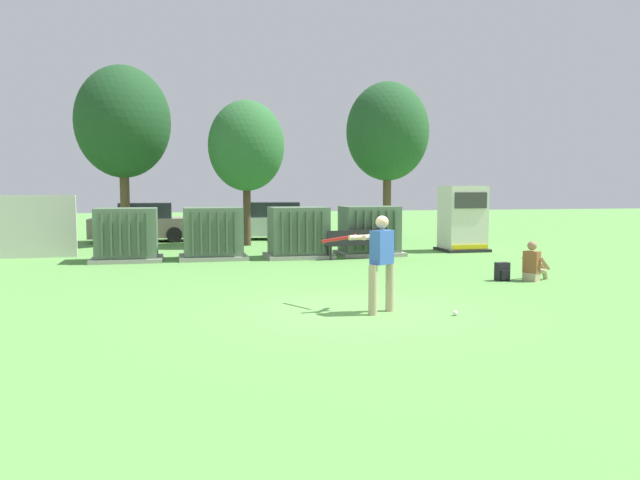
{
  "coord_description": "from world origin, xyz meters",
  "views": [
    {
      "loc": [
        -3.11,
        -10.76,
        2.22
      ],
      "look_at": [
        0.16,
        3.5,
        1.0
      ],
      "focal_mm": 34.87,
      "sensor_mm": 36.0,
      "label": 1
    }
  ],
  "objects_px": {
    "transformer_east": "(369,231)",
    "generator_enclosure": "(463,219)",
    "transformer_west": "(127,235)",
    "seated_spectator": "(534,265)",
    "transformer_mid_east": "(298,233)",
    "sports_ball": "(455,313)",
    "parked_car_left_of_center": "(272,222)",
    "park_bench": "(353,242)",
    "backpack": "(502,272)",
    "batter": "(379,258)",
    "parked_car_leftmost": "(143,223)",
    "transformer_mid_west": "(213,234)"
  },
  "relations": [
    {
      "from": "batter",
      "to": "generator_enclosure",
      "type": "bearing_deg",
      "value": 57.03
    },
    {
      "from": "transformer_mid_west",
      "to": "parked_car_leftmost",
      "type": "bearing_deg",
      "value": 109.02
    },
    {
      "from": "park_bench",
      "to": "batter",
      "type": "relative_size",
      "value": 1.05
    },
    {
      "from": "transformer_mid_west",
      "to": "parked_car_leftmost",
      "type": "xyz_separation_m",
      "value": [
        -2.47,
        7.16,
        -0.04
      ]
    },
    {
      "from": "batter",
      "to": "seated_spectator",
      "type": "height_order",
      "value": "batter"
    },
    {
      "from": "batter",
      "to": "seated_spectator",
      "type": "relative_size",
      "value": 1.81
    },
    {
      "from": "batter",
      "to": "seated_spectator",
      "type": "distance_m",
      "value": 5.65
    },
    {
      "from": "sports_ball",
      "to": "backpack",
      "type": "bearing_deg",
      "value": 50.79
    },
    {
      "from": "sports_ball",
      "to": "generator_enclosure",
      "type": "bearing_deg",
      "value": 63.62
    },
    {
      "from": "transformer_mid_east",
      "to": "backpack",
      "type": "distance_m",
      "value": 7.18
    },
    {
      "from": "transformer_mid_east",
      "to": "transformer_west",
      "type": "bearing_deg",
      "value": 177.65
    },
    {
      "from": "transformer_west",
      "to": "parked_car_leftmost",
      "type": "height_order",
      "value": "same"
    },
    {
      "from": "transformer_west",
      "to": "seated_spectator",
      "type": "distance_m",
      "value": 11.77
    },
    {
      "from": "transformer_mid_east",
      "to": "parked_car_leftmost",
      "type": "height_order",
      "value": "same"
    },
    {
      "from": "transformer_mid_west",
      "to": "sports_ball",
      "type": "height_order",
      "value": "transformer_mid_west"
    },
    {
      "from": "transformer_mid_east",
      "to": "parked_car_leftmost",
      "type": "relative_size",
      "value": 0.5
    },
    {
      "from": "batter",
      "to": "parked_car_left_of_center",
      "type": "height_order",
      "value": "batter"
    },
    {
      "from": "backpack",
      "to": "sports_ball",
      "type": "bearing_deg",
      "value": -129.21
    },
    {
      "from": "transformer_east",
      "to": "generator_enclosure",
      "type": "bearing_deg",
      "value": 8.12
    },
    {
      "from": "transformer_mid_west",
      "to": "generator_enclosure",
      "type": "xyz_separation_m",
      "value": [
        8.76,
        0.54,
        0.35
      ]
    },
    {
      "from": "transformer_west",
      "to": "transformer_mid_west",
      "type": "distance_m",
      "value": 2.59
    },
    {
      "from": "transformer_west",
      "to": "parked_car_left_of_center",
      "type": "distance_m",
      "value": 9.04
    },
    {
      "from": "transformer_east",
      "to": "parked_car_left_of_center",
      "type": "xyz_separation_m",
      "value": [
        -2.19,
        7.12,
        -0.04
      ]
    },
    {
      "from": "seated_spectator",
      "to": "transformer_west",
      "type": "bearing_deg",
      "value": 147.0
    },
    {
      "from": "backpack",
      "to": "parked_car_leftmost",
      "type": "relative_size",
      "value": 0.1
    },
    {
      "from": "parked_car_leftmost",
      "to": "transformer_mid_west",
      "type": "bearing_deg",
      "value": -70.98
    },
    {
      "from": "batter",
      "to": "parked_car_left_of_center",
      "type": "bearing_deg",
      "value": 88.1
    },
    {
      "from": "transformer_mid_east",
      "to": "transformer_east",
      "type": "height_order",
      "value": "same"
    },
    {
      "from": "transformer_mid_west",
      "to": "parked_car_leftmost",
      "type": "distance_m",
      "value": 7.57
    },
    {
      "from": "transformer_east",
      "to": "sports_ball",
      "type": "height_order",
      "value": "transformer_east"
    },
    {
      "from": "transformer_west",
      "to": "backpack",
      "type": "xyz_separation_m",
      "value": [
        9.13,
        -6.26,
        -0.57
      ]
    },
    {
      "from": "sports_ball",
      "to": "parked_car_left_of_center",
      "type": "xyz_separation_m",
      "value": [
        -0.67,
        16.95,
        0.71
      ]
    },
    {
      "from": "transformer_west",
      "to": "transformer_mid_west",
      "type": "bearing_deg",
      "value": -0.11
    },
    {
      "from": "transformer_mid_west",
      "to": "sports_ball",
      "type": "xyz_separation_m",
      "value": [
        3.63,
        -9.81,
        -0.74
      ]
    },
    {
      "from": "transformer_east",
      "to": "seated_spectator",
      "type": "distance_m",
      "value": 6.78
    },
    {
      "from": "seated_spectator",
      "to": "park_bench",
      "type": "bearing_deg",
      "value": 119.11
    },
    {
      "from": "transformer_mid_east",
      "to": "transformer_east",
      "type": "distance_m",
      "value": 2.46
    },
    {
      "from": "transformer_west",
      "to": "seated_spectator",
      "type": "xyz_separation_m",
      "value": [
        9.86,
        -6.41,
        -0.41
      ]
    },
    {
      "from": "seated_spectator",
      "to": "parked_car_left_of_center",
      "type": "height_order",
      "value": "parked_car_left_of_center"
    },
    {
      "from": "transformer_mid_west",
      "to": "parked_car_left_of_center",
      "type": "bearing_deg",
      "value": 67.46
    },
    {
      "from": "transformer_east",
      "to": "parked_car_leftmost",
      "type": "xyz_separation_m",
      "value": [
        -7.61,
        7.13,
        -0.04
      ]
    },
    {
      "from": "park_bench",
      "to": "transformer_west",
      "type": "bearing_deg",
      "value": 171.41
    },
    {
      "from": "park_bench",
      "to": "sports_ball",
      "type": "relative_size",
      "value": 20.39
    },
    {
      "from": "transformer_mid_east",
      "to": "generator_enclosure",
      "type": "xyz_separation_m",
      "value": [
        6.07,
        0.75,
        0.35
      ]
    },
    {
      "from": "transformer_east",
      "to": "seated_spectator",
      "type": "xyz_separation_m",
      "value": [
        2.12,
        -6.42,
        -0.41
      ]
    },
    {
      "from": "parked_car_left_of_center",
      "to": "generator_enclosure",
      "type": "bearing_deg",
      "value": -48.68
    },
    {
      "from": "transformer_mid_west",
      "to": "transformer_mid_east",
      "type": "relative_size",
      "value": 1.0
    },
    {
      "from": "transformer_mid_west",
      "to": "generator_enclosure",
      "type": "bearing_deg",
      "value": 3.51
    },
    {
      "from": "backpack",
      "to": "parked_car_left_of_center",
      "type": "height_order",
      "value": "parked_car_left_of_center"
    },
    {
      "from": "transformer_east",
      "to": "sports_ball",
      "type": "xyz_separation_m",
      "value": [
        -1.51,
        -9.83,
        -0.74
      ]
    }
  ]
}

